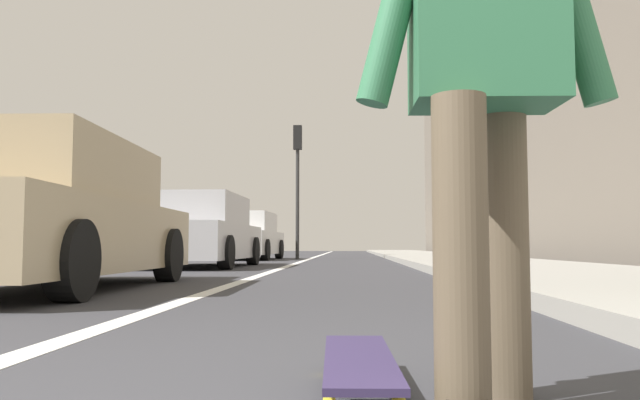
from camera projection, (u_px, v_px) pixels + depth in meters
name	position (u px, v px, depth m)	size (l,w,h in m)	color
ground_plane	(338.00, 271.00, 10.98)	(80.00, 80.00, 0.00)	#38383D
lane_stripe_white	(310.00, 259.00, 20.99)	(52.00, 0.16, 0.01)	silver
sidewalk_curb	(444.00, 258.00, 18.81)	(52.00, 3.20, 0.13)	#9E9B93
building_facade	(506.00, 69.00, 23.16)	(40.00, 1.20, 13.88)	slate
skateboard	(359.00, 364.00, 1.84)	(0.84, 0.22, 0.11)	yellow
skater_person	(484.00, 65.00, 1.73)	(0.47, 0.72, 1.64)	brown
parked_car_near	(50.00, 218.00, 6.28)	(4.57, 1.92, 1.48)	tan
parked_car_mid	(199.00, 232.00, 12.91)	(4.57, 2.02, 1.48)	#B7B7BC
parked_car_far	(247.00, 237.00, 19.79)	(4.47, 2.01, 1.47)	silver
traffic_light	(298.00, 167.00, 20.86)	(0.33, 0.28, 4.43)	#2D2D2D
pedestrian_distant	(453.00, 225.00, 13.56)	(0.43, 0.67, 1.54)	brown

